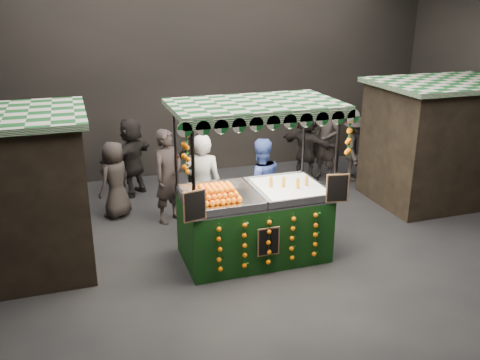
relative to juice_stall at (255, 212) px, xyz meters
name	(u,v)px	position (x,y,z in m)	size (l,w,h in m)	color
ground	(277,257)	(0.36, -0.14, -0.84)	(12.00, 12.00, 0.00)	black
market_hall	(282,58)	(0.36, -0.14, 2.54)	(12.10, 10.10, 5.05)	black
neighbour_stall_right	(441,141)	(4.76, 1.36, 0.47)	(3.00, 2.20, 2.60)	black
juice_stall	(255,212)	(0.00, 0.00, 0.00)	(2.78, 1.63, 2.69)	black
vendor_grey	(203,186)	(-0.61, 1.14, 0.14)	(0.84, 0.71, 1.97)	gray
vendor_blue	(260,184)	(0.50, 1.10, 0.06)	(0.89, 0.70, 1.79)	navy
shopper_0	(168,176)	(-1.08, 1.99, 0.10)	(0.82, 0.76, 1.88)	#2C2524
shopper_1	(399,149)	(4.54, 2.53, -0.02)	(0.81, 0.64, 1.64)	#2C2924
shopper_2	(196,167)	(-0.36, 2.69, -0.01)	(0.97, 0.97, 1.65)	black
shopper_3	(354,148)	(3.65, 3.04, -0.05)	(1.00, 1.17, 1.57)	#2D2824
shopper_4	(115,180)	(-2.06, 2.55, -0.05)	(0.90, 0.89, 1.57)	#2D2724
shopper_5	(307,146)	(2.58, 3.45, 0.00)	(1.24, 1.59, 1.69)	black
shopper_6	(326,142)	(3.01, 3.29, 0.11)	(0.72, 0.82, 1.89)	#2D2724
shopper_7	(132,157)	(-1.57, 3.71, 0.04)	(1.51, 1.53, 1.76)	black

